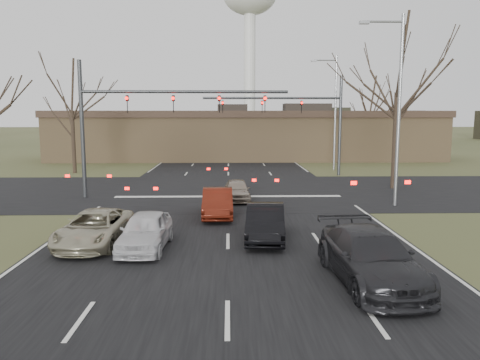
# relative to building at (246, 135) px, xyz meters

# --- Properties ---
(ground) EXTENTS (360.00, 360.00, 0.00)m
(ground) POSITION_rel_building_xyz_m (-2.00, -38.00, -2.67)
(ground) COLOR #3F4625
(ground) RESTS_ON ground
(road_main) EXTENTS (14.00, 300.00, 0.02)m
(road_main) POSITION_rel_building_xyz_m (-2.00, 22.00, -2.66)
(road_main) COLOR black
(road_main) RESTS_ON ground
(road_cross) EXTENTS (200.00, 14.00, 0.02)m
(road_cross) POSITION_rel_building_xyz_m (-2.00, -23.00, -2.65)
(road_cross) COLOR black
(road_cross) RESTS_ON ground
(building) EXTENTS (42.40, 10.40, 5.30)m
(building) POSITION_rel_building_xyz_m (0.00, 0.00, 0.00)
(building) COLOR #8F734D
(building) RESTS_ON ground
(water_tower) EXTENTS (15.00, 15.00, 44.50)m
(water_tower) POSITION_rel_building_xyz_m (4.00, 82.00, 32.80)
(water_tower) COLOR silver
(water_tower) RESTS_ON ground
(mast_arm_near) EXTENTS (12.12, 0.24, 8.00)m
(mast_arm_near) POSITION_rel_building_xyz_m (-7.23, -25.00, 2.41)
(mast_arm_near) COLOR #383A3D
(mast_arm_near) RESTS_ON ground
(mast_arm_far) EXTENTS (11.12, 0.24, 8.00)m
(mast_arm_far) POSITION_rel_building_xyz_m (4.18, -15.00, 2.35)
(mast_arm_far) COLOR #383A3D
(mast_arm_far) RESTS_ON ground
(streetlight_right_near) EXTENTS (2.34, 0.25, 10.00)m
(streetlight_right_near) POSITION_rel_building_xyz_m (6.82, -28.00, 2.92)
(streetlight_right_near) COLOR gray
(streetlight_right_near) RESTS_ON ground
(streetlight_right_far) EXTENTS (2.34, 0.25, 10.00)m
(streetlight_right_far) POSITION_rel_building_xyz_m (7.32, -11.00, 2.92)
(streetlight_right_far) COLOR gray
(streetlight_right_far) RESTS_ON ground
(tree_right_near) EXTENTS (6.90, 6.90, 11.50)m
(tree_right_near) POSITION_rel_building_xyz_m (9.00, -22.00, 6.23)
(tree_right_near) COLOR black
(tree_right_near) RESTS_ON ground
(tree_left_far) EXTENTS (5.70, 5.70, 9.50)m
(tree_left_far) POSITION_rel_building_xyz_m (-15.00, -13.00, 4.68)
(tree_left_far) COLOR black
(tree_left_far) RESTS_ON ground
(tree_right_far) EXTENTS (5.40, 5.40, 9.00)m
(tree_right_far) POSITION_rel_building_xyz_m (13.00, -3.00, 4.29)
(tree_right_far) COLOR black
(tree_right_far) RESTS_ON ground
(car_silver_suv) EXTENTS (2.34, 4.71, 1.28)m
(car_silver_suv) POSITION_rel_building_xyz_m (-7.02, -35.31, -2.02)
(car_silver_suv) COLOR #ABA58A
(car_silver_suv) RESTS_ON ground
(car_white_sedan) EXTENTS (1.74, 4.04, 1.36)m
(car_white_sedan) POSITION_rel_building_xyz_m (-5.00, -35.94, -1.99)
(car_white_sedan) COLOR silver
(car_white_sedan) RESTS_ON ground
(car_black_hatch) EXTENTS (1.78, 4.27, 1.37)m
(car_black_hatch) POSITION_rel_building_xyz_m (-0.54, -34.71, -1.98)
(car_black_hatch) COLOR black
(car_black_hatch) RESTS_ON ground
(car_charcoal_sedan) EXTENTS (2.50, 5.37, 1.52)m
(car_charcoal_sedan) POSITION_rel_building_xyz_m (2.16, -39.55, -1.91)
(car_charcoal_sedan) COLOR black
(car_charcoal_sedan) RESTS_ON ground
(car_red_ahead) EXTENTS (1.50, 4.10, 1.34)m
(car_red_ahead) POSITION_rel_building_xyz_m (-2.50, -30.44, -1.99)
(car_red_ahead) COLOR #4F150B
(car_red_ahead) RESTS_ON ground
(car_silver_ahead) EXTENTS (1.56, 3.62, 1.22)m
(car_silver_ahead) POSITION_rel_building_xyz_m (-1.50, -26.20, -2.06)
(car_silver_ahead) COLOR gray
(car_silver_ahead) RESTS_ON ground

